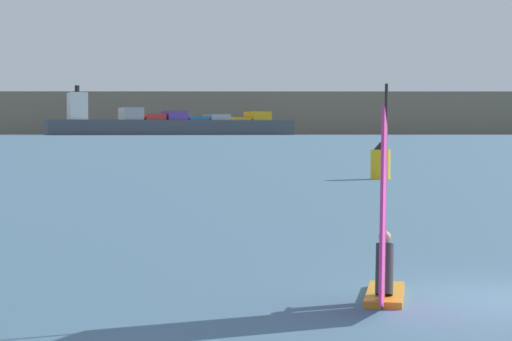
% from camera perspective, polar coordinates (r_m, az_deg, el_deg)
% --- Properties ---
extents(ground_plane, '(4000.00, 4000.00, 0.00)m').
position_cam_1_polar(ground_plane, '(17.08, 14.92, -7.85)').
color(ground_plane, '#476B84').
extents(windsurfer, '(0.71, 3.31, 3.99)m').
position_cam_1_polar(windsurfer, '(16.10, 8.14, -5.00)').
color(windsurfer, orange).
rests_on(windsurfer, ground_plane).
extents(cargo_ship, '(202.65, 128.92, 41.29)m').
position_cam_1_polar(cargo_ship, '(775.92, -5.56, 2.96)').
color(cargo_ship, '#3F444C').
rests_on(cargo_ship, ground_plane).
extents(channel_buoy, '(1.25, 1.25, 2.39)m').
position_cam_1_polar(channel_buoy, '(57.88, 7.91, 0.53)').
color(channel_buoy, yellow).
rests_on(channel_buoy, ground_plane).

